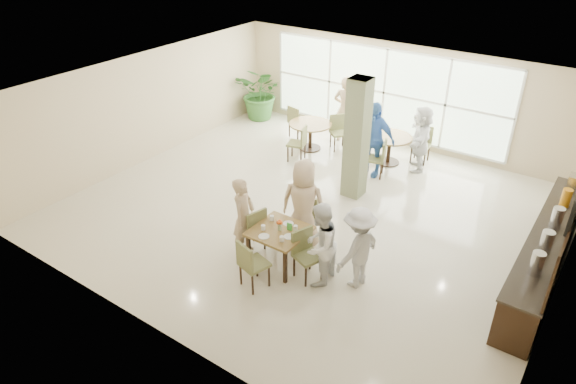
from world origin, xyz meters
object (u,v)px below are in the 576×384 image
Objects in this scene: adult_a at (373,139)px; adult_b at (421,138)px; buffet_counter at (548,251)px; teen_standing at (358,248)px; potted_plant at (262,93)px; teen_right at (320,245)px; round_table_right at (390,142)px; teen_left at (244,217)px; adult_standing at (345,110)px; main_table at (280,234)px; teen_far at (303,204)px; round_table_left at (310,129)px.

adult_b is (0.87, 0.93, -0.10)m from adult_a.
teen_standing is at bearing -141.38° from buffet_counter.
potted_plant is 8.13m from teen_right.
round_table_right is at bearing -173.82° from teen_right.
teen_standing is at bearing -93.08° from teen_left.
teen_right is 1.03× the size of teen_standing.
teen_left reaches higher than teen_right.
potted_plant is 1.08× the size of teen_standing.
round_table_right is at bearing -19.47° from teen_left.
adult_standing is (-1.56, 1.40, 0.00)m from adult_a.
teen_left is 4.44m from adult_a.
round_table_right is at bearing 91.99° from main_table.
teen_left is at bearing -96.40° from round_table_right.
round_table_right is 5.12m from teen_standing.
adult_b is at bearing 142.01° from buffet_counter.
round_table_right is 1.79m from adult_standing.
teen_left is 5.90m from adult_standing.
adult_a reaches higher than potted_plant.
teen_right is at bearing -100.85° from teen_left.
adult_b reaches higher than teen_standing.
adult_standing is at bearing 107.80° from main_table.
buffet_counter is 3.46m from teen_standing.
potted_plant is (-4.64, 0.62, 0.26)m from round_table_right.
teen_right is (0.89, -0.03, 0.14)m from main_table.
teen_far is at bearing 99.38° from adult_standing.
teen_far reaches higher than potted_plant.
round_table_left is 5.07m from teen_left.
teen_standing reaches higher than main_table.
teen_far is 1.15× the size of teen_right.
round_table_left is 0.75× the size of teen_standing.
round_table_right is 0.24× the size of buffet_counter.
adult_standing is (2.98, -0.05, 0.11)m from potted_plant.
adult_a is (4.54, -1.45, 0.11)m from potted_plant.
teen_right is 0.95× the size of adult_b.
teen_right is 4.50m from adult_a.
teen_far is at bearing -27.72° from adult_b.
teen_far reaches higher than teen_right.
buffet_counter is at bearing -31.78° from round_table_right.
teen_right is 5.29m from adult_b.
adult_a reaches higher than teen_left.
teen_standing is at bearing -41.01° from potted_plant.
teen_left is at bearing -71.87° from round_table_left.
teen_left is at bearing 89.33° from adult_standing.
round_table_left is 0.73× the size of teen_right.
buffet_counter is 4.55m from adult_b.
adult_a is (-0.28, 3.52, 0.03)m from teen_far.
teen_far is at bearing -87.65° from round_table_right.
adult_a reaches higher than round_table_left.
main_table is 0.63× the size of teen_standing.
round_table_left is 5.75m from teen_right.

